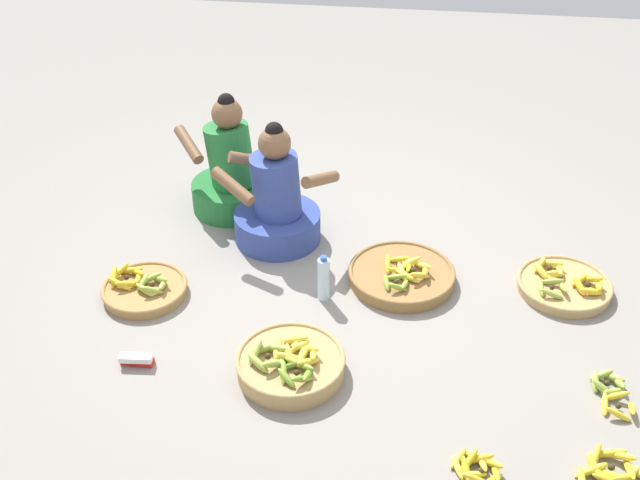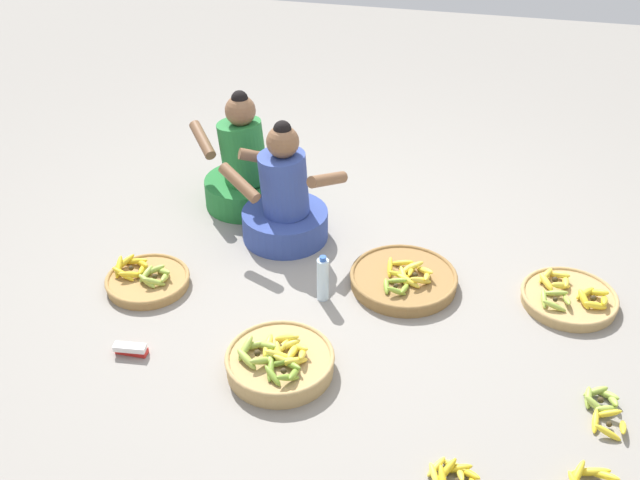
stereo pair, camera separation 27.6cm
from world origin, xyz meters
The scene contains 12 objects.
ground_plane centered at (0.00, 0.00, 0.00)m, with size 10.00×10.00×0.00m, color gray.
vendor_woman_front centered at (-0.33, 0.30, 0.25)m, with size 0.73×0.54×0.77m.
vendor_woman_behind centered at (-0.69, 0.62, 0.25)m, with size 0.72×0.55×0.79m.
banana_basket_front_center centered at (-0.05, -0.85, 0.06)m, with size 0.53×0.53×0.18m.
banana_basket_front_right centered at (0.44, -0.03, 0.05)m, with size 0.60×0.60×0.15m.
banana_basket_back_right centered at (1.33, 0.01, 0.04)m, with size 0.52×0.52×0.13m.
banana_basket_back_center centered at (-0.95, -0.35, 0.04)m, with size 0.47×0.47×0.13m.
loose_bananas_back_left centered at (0.82, -1.32, 0.03)m, with size 0.24×0.23×0.09m.
loose_bananas_near_vendor centered at (1.45, -0.78, 0.03)m, with size 0.20×0.32×0.08m.
loose_bananas_front_left centered at (1.39, -1.29, 0.03)m, with size 0.38×0.32×0.10m.
water_bottle centered at (0.03, -0.25, 0.13)m, with size 0.07×0.07×0.28m.
packet_carton_stack centered at (-0.81, -0.89, 0.03)m, with size 0.16×0.07×0.06m.
Camera 1 is at (0.47, -3.52, 2.60)m, focal length 43.01 mm.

